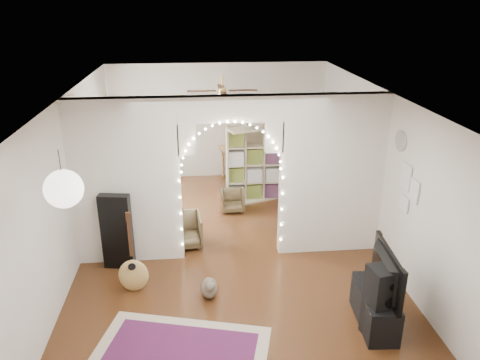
{
  "coord_description": "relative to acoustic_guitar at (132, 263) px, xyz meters",
  "views": [
    {
      "loc": [
        -0.54,
        -6.96,
        4.08
      ],
      "look_at": [
        0.17,
        0.3,
        1.21
      ],
      "focal_mm": 35.0,
      "sensor_mm": 36.0,
      "label": 1
    }
  ],
  "objects": [
    {
      "name": "dining_table",
      "position": [
        2.17,
        4.4,
        0.21
      ],
      "size": [
        1.31,
        0.98,
        0.76
      ],
      "rotation": [
        0.0,
        0.0,
        0.16
      ],
      "color": "brown",
      "rests_on": "floor"
    },
    {
      "name": "wall_front",
      "position": [
        1.52,
        -2.79,
        0.87
      ],
      "size": [
        5.0,
        0.02,
        2.7
      ],
      "primitive_type": "cube",
      "color": "silver",
      "rests_on": "floor"
    },
    {
      "name": "wall_back",
      "position": [
        1.52,
        4.71,
        0.87
      ],
      "size": [
        5.0,
        0.02,
        2.7
      ],
      "primitive_type": "cube",
      "color": "silver",
      "rests_on": "floor"
    },
    {
      "name": "flower_vase",
      "position": [
        2.17,
        4.4,
        0.37
      ],
      "size": [
        0.21,
        0.21,
        0.19
      ],
      "primitive_type": "imported",
      "rotation": [
        0.0,
        0.0,
        0.16
      ],
      "color": "silver",
      "rests_on": "dining_table"
    },
    {
      "name": "guitar_case",
      "position": [
        -0.31,
        0.71,
        0.15
      ],
      "size": [
        0.5,
        0.23,
        1.26
      ],
      "primitive_type": "cube",
      "rotation": [
        0.0,
        0.0,
        -0.16
      ],
      "color": "black",
      "rests_on": "floor"
    },
    {
      "name": "wall_clock",
      "position": [
        4.0,
        0.36,
        1.62
      ],
      "size": [
        0.03,
        0.31,
        0.31
      ],
      "primitive_type": "cylinder",
      "rotation": [
        0.0,
        1.57,
        0.0
      ],
      "color": "white",
      "rests_on": "wall_right"
    },
    {
      "name": "ceiling_fan",
      "position": [
        1.52,
        2.96,
        1.92
      ],
      "size": [
        1.1,
        1.1,
        0.3
      ],
      "primitive_type": null,
      "color": "#AE903A",
      "rests_on": "ceiling"
    },
    {
      "name": "dining_chair_right",
      "position": [
        1.68,
        2.65,
        -0.26
      ],
      "size": [
        0.46,
        0.47,
        0.43
      ],
      "primitive_type": "imported",
      "rotation": [
        0.0,
        0.0,
        -0.01
      ],
      "color": "#4D3F26",
      "rests_on": "floor"
    },
    {
      "name": "fairy_lights",
      "position": [
        1.52,
        0.83,
        1.07
      ],
      "size": [
        1.64,
        0.04,
        1.6
      ],
      "primitive_type": null,
      "color": "#FFEABF",
      "rests_on": "divider_wall"
    },
    {
      "name": "picture_frames",
      "position": [
        4.0,
        -0.04,
        1.02
      ],
      "size": [
        0.02,
        0.5,
        0.7
      ],
      "primitive_type": null,
      "color": "white",
      "rests_on": "wall_right"
    },
    {
      "name": "paper_lantern",
      "position": [
        -0.38,
        -1.44,
        1.77
      ],
      "size": [
        0.4,
        0.4,
        0.4
      ],
      "primitive_type": "sphere",
      "color": "white",
      "rests_on": "ceiling"
    },
    {
      "name": "bookcase",
      "position": [
        2.38,
        3.24,
        0.32
      ],
      "size": [
        1.6,
        0.9,
        1.6
      ],
      "primitive_type": "cube",
      "rotation": [
        0.0,
        0.0,
        0.35
      ],
      "color": "beige",
      "rests_on": "floor"
    },
    {
      "name": "tabby_cat",
      "position": [
        1.1,
        -0.25,
        -0.32
      ],
      "size": [
        0.26,
        0.56,
        0.37
      ],
      "rotation": [
        0.0,
        0.0,
        0.05
      ],
      "color": "brown",
      "rests_on": "floor"
    },
    {
      "name": "window",
      "position": [
        -0.95,
        2.76,
        1.02
      ],
      "size": [
        0.04,
        1.2,
        1.4
      ],
      "primitive_type": "cube",
      "color": "white",
      "rests_on": "wall_left"
    },
    {
      "name": "tv",
      "position": [
        3.26,
        -1.07,
        0.33
      ],
      "size": [
        0.22,
        1.08,
        0.62
      ],
      "primitive_type": "imported",
      "rotation": [
        0.0,
        0.0,
        1.49
      ],
      "color": "black",
      "rests_on": "media_console"
    },
    {
      "name": "wall_left",
      "position": [
        -0.98,
        0.96,
        0.87
      ],
      "size": [
        0.02,
        7.5,
        2.7
      ],
      "primitive_type": "cube",
      "color": "silver",
      "rests_on": "floor"
    },
    {
      "name": "media_console",
      "position": [
        3.26,
        -1.07,
        -0.23
      ],
      "size": [
        0.48,
        1.03,
        0.5
      ],
      "primitive_type": "cube",
      "rotation": [
        0.0,
        0.0,
        -0.08
      ],
      "color": "black",
      "rests_on": "floor"
    },
    {
      "name": "dining_chair_left",
      "position": [
        0.72,
        1.31,
        -0.19
      ],
      "size": [
        0.66,
        0.68,
        0.56
      ],
      "primitive_type": "imported",
      "rotation": [
        0.0,
        0.0,
        0.1
      ],
      "color": "#4D3F26",
      "rests_on": "floor"
    },
    {
      "name": "wall_right",
      "position": [
        4.02,
        0.96,
        0.87
      ],
      "size": [
        0.02,
        7.5,
        2.7
      ],
      "primitive_type": "cube",
      "color": "silver",
      "rests_on": "floor"
    },
    {
      "name": "floor",
      "position": [
        1.52,
        0.96,
        -0.48
      ],
      "size": [
        7.5,
        7.5,
        0.0
      ],
      "primitive_type": "plane",
      "color": "black",
      "rests_on": "ground"
    },
    {
      "name": "acoustic_guitar",
      "position": [
        0.0,
        0.0,
        0.0
      ],
      "size": [
        0.46,
        0.23,
        1.09
      ],
      "rotation": [
        0.0,
        0.0,
        0.18
      ],
      "color": "tan",
      "rests_on": "floor"
    },
    {
      "name": "divider_wall",
      "position": [
        1.52,
        0.96,
        0.95
      ],
      "size": [
        5.0,
        0.2,
        2.7
      ],
      "color": "silver",
      "rests_on": "floor"
    },
    {
      "name": "ceiling",
      "position": [
        1.52,
        0.96,
        2.22
      ],
      "size": [
        5.0,
        7.5,
        0.02
      ],
      "primitive_type": "cube",
      "color": "white",
      "rests_on": "wall_back"
    },
    {
      "name": "floor_speaker",
      "position": [
        3.24,
        -1.3,
        0.02
      ],
      "size": [
        0.44,
        0.4,
        1.0
      ],
      "rotation": [
        0.0,
        0.0,
        0.18
      ],
      "color": "black",
      "rests_on": "floor"
    }
  ]
}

